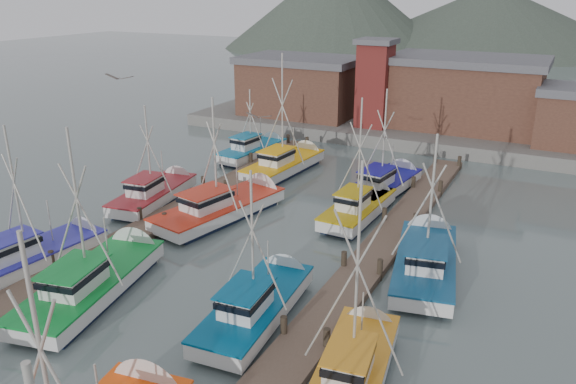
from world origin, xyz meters
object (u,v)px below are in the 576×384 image
at_px(boat_8, 226,206).
at_px(boat_12, 287,163).
at_px(lookout_tower, 375,83).
at_px(boat_4, 98,279).

bearing_deg(boat_8, boat_12, 105.95).
relative_size(lookout_tower, boat_4, 0.82).
xyz_separation_m(lookout_tower, boat_4, (-2.25, -35.46, -4.87)).
bearing_deg(boat_4, lookout_tower, 74.84).
bearing_deg(boat_12, lookout_tower, 83.53).
distance_m(boat_8, boat_12, 10.49).
bearing_deg(boat_8, lookout_tower, 97.27).
bearing_deg(boat_4, boat_12, 79.60).
xyz_separation_m(lookout_tower, boat_12, (-2.68, -13.72, -4.86)).
bearing_deg(boat_4, boat_8, 76.83).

